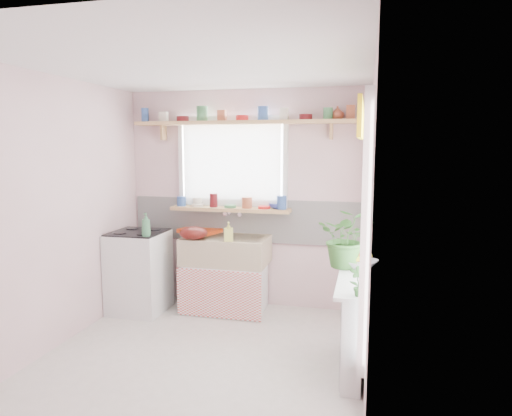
# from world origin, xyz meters

# --- Properties ---
(room) EXTENTS (3.20, 3.20, 3.20)m
(room) POSITION_xyz_m (0.66, 0.86, 1.37)
(room) COLOR silver
(room) RESTS_ON ground
(sink_unit) EXTENTS (0.95, 0.65, 1.11)m
(sink_unit) POSITION_xyz_m (-0.15, 1.29, 0.43)
(sink_unit) COLOR white
(sink_unit) RESTS_ON ground
(cooker) EXTENTS (0.58, 0.58, 0.93)m
(cooker) POSITION_xyz_m (-1.10, 1.05, 0.46)
(cooker) COLOR white
(cooker) RESTS_ON ground
(radiator_ledge) EXTENTS (0.22, 0.95, 0.78)m
(radiator_ledge) POSITION_xyz_m (1.30, 0.20, 0.40)
(radiator_ledge) COLOR white
(radiator_ledge) RESTS_ON ground
(windowsill) EXTENTS (1.40, 0.22, 0.04)m
(windowsill) POSITION_xyz_m (-0.15, 1.48, 1.14)
(windowsill) COLOR tan
(windowsill) RESTS_ON room
(pine_shelf) EXTENTS (2.52, 0.24, 0.04)m
(pine_shelf) POSITION_xyz_m (0.00, 1.47, 2.12)
(pine_shelf) COLOR tan
(pine_shelf) RESTS_ON room
(shelf_crockery) EXTENTS (2.47, 0.11, 0.12)m
(shelf_crockery) POSITION_xyz_m (-0.00, 1.47, 2.20)
(shelf_crockery) COLOR #3359A5
(shelf_crockery) RESTS_ON pine_shelf
(sill_crockery) EXTENTS (1.35, 0.11, 0.12)m
(sill_crockery) POSITION_xyz_m (-0.17, 1.48, 1.22)
(sill_crockery) COLOR #3359A5
(sill_crockery) RESTS_ON windowsill
(dish_tray) EXTENTS (0.53, 0.46, 0.05)m
(dish_tray) POSITION_xyz_m (-0.53, 1.50, 0.87)
(dish_tray) COLOR #D54112
(dish_tray) RESTS_ON sink_unit
(colander) EXTENTS (0.39, 0.39, 0.14)m
(colander) POSITION_xyz_m (-0.45, 1.10, 0.92)
(colander) COLOR #51110D
(colander) RESTS_ON sink_unit
(jade_plant) EXTENTS (0.51, 0.45, 0.54)m
(jade_plant) POSITION_xyz_m (1.21, 0.60, 1.05)
(jade_plant) COLOR #376F2C
(jade_plant) RESTS_ON radiator_ledge
(fruit_bowl) EXTENTS (0.41, 0.41, 0.08)m
(fruit_bowl) POSITION_xyz_m (1.33, 0.60, 0.81)
(fruit_bowl) COLOR silver
(fruit_bowl) RESTS_ON radiator_ledge
(herb_pot) EXTENTS (0.13, 0.10, 0.22)m
(herb_pot) POSITION_xyz_m (1.33, -0.20, 0.89)
(herb_pot) COLOR #2D6227
(herb_pot) RESTS_ON radiator_ledge
(soap_bottle_sink) EXTENTS (0.12, 0.12, 0.21)m
(soap_bottle_sink) POSITION_xyz_m (-0.05, 1.10, 0.95)
(soap_bottle_sink) COLOR #DCDA61
(soap_bottle_sink) RESTS_ON sink_unit
(sill_cup) EXTENTS (0.15, 0.15, 0.10)m
(sill_cup) POSITION_xyz_m (-0.57, 1.54, 1.21)
(sill_cup) COLOR beige
(sill_cup) RESTS_ON windowsill
(sill_bowl) EXTENTS (0.25, 0.25, 0.06)m
(sill_bowl) POSITION_xyz_m (0.39, 1.54, 1.19)
(sill_bowl) COLOR #384CB7
(sill_bowl) RESTS_ON windowsill
(shelf_vase) EXTENTS (0.17, 0.17, 0.14)m
(shelf_vase) POSITION_xyz_m (1.04, 1.53, 2.21)
(shelf_vase) COLOR #B25136
(shelf_vase) RESTS_ON pine_shelf
(cooker_bottle) EXTENTS (0.10, 0.10, 0.25)m
(cooker_bottle) POSITION_xyz_m (-0.88, 0.83, 1.04)
(cooker_bottle) COLOR #408053
(cooker_bottle) RESTS_ON cooker
(fruit) EXTENTS (0.20, 0.14, 0.10)m
(fruit) POSITION_xyz_m (1.34, 0.61, 0.87)
(fruit) COLOR orange
(fruit) RESTS_ON fruit_bowl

